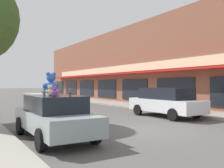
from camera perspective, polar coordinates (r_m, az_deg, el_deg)
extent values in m
plane|color=#514F4C|center=(10.47, 7.86, -10.47)|extent=(260.00, 260.00, 0.00)
cube|color=brown|center=(29.47, 10.20, 3.81)|extent=(10.42, 41.89, 7.80)
cube|color=red|center=(25.95, 0.78, 2.27)|extent=(1.01, 35.19, 0.12)
cube|color=beige|center=(26.23, 1.61, 3.45)|extent=(0.08, 33.52, 0.70)
cube|color=black|center=(20.11, 14.07, -1.49)|extent=(0.06, 3.98, 2.00)
cube|color=black|center=(24.04, 5.07, -1.27)|extent=(0.06, 3.98, 2.00)
cube|color=black|center=(28.41, -1.28, -1.10)|extent=(0.06, 3.98, 2.00)
cube|color=black|center=(33.02, -5.91, -0.96)|extent=(0.06, 3.98, 2.00)
cube|color=black|center=(37.80, -9.38, -0.86)|extent=(0.06, 3.98, 2.00)
cube|color=black|center=(42.69, -12.06, -0.77)|extent=(0.06, 3.98, 2.00)
cube|color=#8C999E|center=(8.92, -13.07, -8.12)|extent=(1.77, 4.52, 0.62)
cube|color=black|center=(8.86, -13.07, -4.37)|extent=(1.55, 2.49, 0.55)
cylinder|color=black|center=(10.09, -20.25, -8.96)|extent=(0.20, 0.66, 0.66)
cylinder|color=black|center=(10.55, -11.05, -8.57)|extent=(0.20, 0.66, 0.66)
cylinder|color=black|center=(7.41, -15.98, -12.19)|extent=(0.20, 0.66, 0.66)
cylinder|color=black|center=(8.03, -3.95, -11.26)|extent=(0.20, 0.66, 0.66)
ellipsoid|color=blue|center=(9.08, -13.76, -0.92)|extent=(0.43, 0.38, 0.51)
sphere|color=blue|center=(9.08, -13.76, 1.45)|extent=(0.36, 0.36, 0.32)
sphere|color=blue|center=(9.13, -13.11, 2.23)|extent=(0.15, 0.15, 0.14)
sphere|color=blue|center=(9.03, -14.42, 2.25)|extent=(0.15, 0.15, 0.14)
sphere|color=#548DFF|center=(9.20, -14.14, 1.31)|extent=(0.14, 0.14, 0.12)
sphere|color=blue|center=(9.19, -12.70, -0.35)|extent=(0.21, 0.21, 0.19)
sphere|color=blue|center=(9.01, -15.01, -0.36)|extent=(0.21, 0.21, 0.19)
ellipsoid|color=pink|center=(10.06, -12.54, -1.67)|extent=(0.20, 0.18, 0.22)
sphere|color=pink|center=(10.05, -12.53, -0.75)|extent=(0.17, 0.17, 0.14)
sphere|color=pink|center=(10.08, -12.30, -0.45)|extent=(0.07, 0.07, 0.06)
sphere|color=pink|center=(10.03, -12.77, -0.45)|extent=(0.07, 0.07, 0.06)
sphere|color=#FFA3DA|center=(10.10, -12.71, -0.80)|extent=(0.06, 0.06, 0.05)
sphere|color=pink|center=(10.11, -12.16, -1.44)|extent=(0.10, 0.10, 0.08)
sphere|color=pink|center=(10.02, -12.99, -1.46)|extent=(0.10, 0.10, 0.08)
ellipsoid|color=olive|center=(9.17, -9.51, -2.02)|extent=(0.14, 0.15, 0.15)
sphere|color=olive|center=(9.16, -9.51, -1.31)|extent=(0.13, 0.13, 0.10)
sphere|color=olive|center=(9.20, -9.50, -1.06)|extent=(0.05, 0.05, 0.04)
sphere|color=olive|center=(9.13, -9.51, -1.07)|extent=(0.05, 0.05, 0.04)
sphere|color=tan|center=(9.17, -9.76, -1.34)|extent=(0.05, 0.05, 0.04)
sphere|color=olive|center=(9.23, -9.55, -1.84)|extent=(0.07, 0.07, 0.06)
sphere|color=olive|center=(9.10, -9.57, -1.86)|extent=(0.07, 0.07, 0.06)
ellipsoid|color=white|center=(9.39, -15.23, -1.86)|extent=(0.19, 0.19, 0.19)
sphere|color=white|center=(9.39, -15.23, -1.00)|extent=(0.17, 0.17, 0.12)
sphere|color=white|center=(9.42, -15.09, -0.71)|extent=(0.07, 0.07, 0.05)
sphere|color=white|center=(9.35, -15.38, -0.71)|extent=(0.07, 0.07, 0.05)
sphere|color=white|center=(9.42, -15.49, -1.04)|extent=(0.06, 0.06, 0.05)
sphere|color=white|center=(9.46, -15.03, -1.64)|extent=(0.10, 0.10, 0.07)
sphere|color=white|center=(9.33, -15.55, -1.66)|extent=(0.10, 0.10, 0.07)
ellipsoid|color=purple|center=(7.95, -12.89, -2.11)|extent=(0.21, 0.21, 0.21)
sphere|color=purple|center=(7.95, -12.89, -1.02)|extent=(0.18, 0.18, 0.13)
sphere|color=purple|center=(7.99, -12.72, -0.65)|extent=(0.08, 0.08, 0.05)
sphere|color=purple|center=(7.90, -13.06, -0.65)|extent=(0.08, 0.08, 0.05)
sphere|color=#BA67ED|center=(7.97, -13.23, -1.07)|extent=(0.07, 0.07, 0.05)
sphere|color=purple|center=(8.03, -12.67, -1.84)|extent=(0.11, 0.11, 0.08)
sphere|color=purple|center=(7.88, -13.26, -1.87)|extent=(0.11, 0.11, 0.08)
ellipsoid|color=beige|center=(8.63, -13.97, -1.86)|extent=(0.20, 0.18, 0.23)
sphere|color=beige|center=(8.63, -13.97, -0.72)|extent=(0.17, 0.17, 0.15)
sphere|color=beige|center=(8.64, -13.62, -0.34)|extent=(0.07, 0.07, 0.06)
sphere|color=beige|center=(8.62, -14.32, -0.34)|extent=(0.07, 0.07, 0.06)
sphere|color=white|center=(8.69, -14.03, -0.77)|extent=(0.06, 0.06, 0.06)
sphere|color=beige|center=(8.66, -13.37, -1.59)|extent=(0.10, 0.10, 0.09)
sphere|color=beige|center=(8.63, -14.60, -1.59)|extent=(0.10, 0.10, 0.09)
ellipsoid|color=red|center=(8.16, -13.10, -2.22)|extent=(0.16, 0.15, 0.16)
sphere|color=red|center=(8.16, -13.10, -1.39)|extent=(0.14, 0.14, 0.10)
sphere|color=red|center=(8.18, -12.94, -1.11)|extent=(0.06, 0.06, 0.04)
sphere|color=red|center=(8.13, -13.26, -1.12)|extent=(0.06, 0.06, 0.04)
sphere|color=#FF4741|center=(8.18, -13.34, -1.43)|extent=(0.05, 0.05, 0.04)
sphere|color=red|center=(8.21, -12.87, -2.01)|extent=(0.08, 0.08, 0.06)
sphere|color=red|center=(8.11, -13.44, -2.04)|extent=(0.08, 0.08, 0.06)
cube|color=silver|center=(14.88, 12.12, -4.74)|extent=(1.81, 4.72, 0.71)
cube|color=black|center=(14.84, 12.12, -2.15)|extent=(1.59, 3.09, 0.64)
cylinder|color=black|center=(15.43, 5.94, -5.89)|extent=(0.20, 0.66, 0.66)
cylinder|color=black|center=(16.57, 10.81, -5.50)|extent=(0.20, 0.66, 0.66)
cylinder|color=black|center=(13.26, 13.77, -6.84)|extent=(0.20, 0.66, 0.66)
cylinder|color=black|center=(14.56, 18.68, -6.23)|extent=(0.20, 0.66, 0.66)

